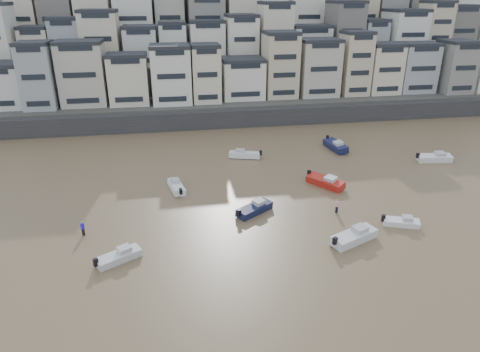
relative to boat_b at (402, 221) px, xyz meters
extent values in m
cube|color=#38383A|center=(-10.83, 43.45, 1.16)|extent=(140.00, 3.00, 3.50)
cube|color=#4C4C47|center=(-5.83, 50.45, 1.41)|extent=(140.00, 14.00, 4.00)
cube|color=#4C4C47|center=(-5.83, 62.45, 4.41)|extent=(140.00, 14.00, 10.00)
cube|color=#4C4C47|center=(-5.83, 74.45, 8.41)|extent=(140.00, 14.00, 18.00)
cube|color=#4C4C47|center=(-5.83, 86.45, 12.41)|extent=(140.00, 16.00, 26.00)
cube|color=#4C4C47|center=(-5.83, 100.45, 15.41)|extent=(140.00, 18.00, 32.00)
camera|label=1|loc=(-25.80, -39.38, 24.01)|focal=32.00mm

